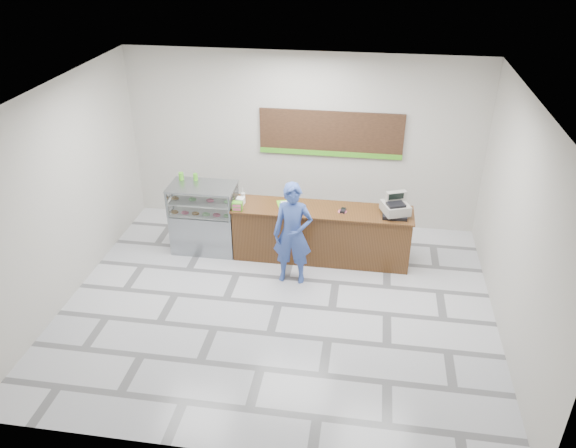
# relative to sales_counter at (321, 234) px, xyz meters

# --- Properties ---
(floor) EXTENTS (7.00, 7.00, 0.00)m
(floor) POSITION_rel_sales_counter_xyz_m (-0.55, -1.55, -0.52)
(floor) COLOR silver
(floor) RESTS_ON ground
(back_wall) EXTENTS (7.00, 0.00, 7.00)m
(back_wall) POSITION_rel_sales_counter_xyz_m (-0.55, 1.45, 1.23)
(back_wall) COLOR beige
(back_wall) RESTS_ON floor
(ceiling) EXTENTS (7.00, 7.00, 0.00)m
(ceiling) POSITION_rel_sales_counter_xyz_m (-0.55, -1.55, 2.98)
(ceiling) COLOR silver
(ceiling) RESTS_ON back_wall
(sales_counter) EXTENTS (3.26, 0.76, 1.03)m
(sales_counter) POSITION_rel_sales_counter_xyz_m (0.00, 0.00, 0.00)
(sales_counter) COLOR #5A3217
(sales_counter) RESTS_ON floor
(display_case) EXTENTS (1.22, 0.72, 1.33)m
(display_case) POSITION_rel_sales_counter_xyz_m (-2.22, -0.00, 0.16)
(display_case) COLOR gray
(display_case) RESTS_ON floor
(menu_board) EXTENTS (2.80, 0.06, 0.90)m
(menu_board) POSITION_rel_sales_counter_xyz_m (-0.00, 1.41, 1.42)
(menu_board) COLOR black
(menu_board) RESTS_ON back_wall
(cash_register) EXTENTS (0.56, 0.57, 0.40)m
(cash_register) POSITION_rel_sales_counter_xyz_m (1.28, -0.04, 0.66)
(cash_register) COLOR black
(cash_register) RESTS_ON sales_counter
(card_terminal) EXTENTS (0.11, 0.18, 0.04)m
(card_terminal) POSITION_rel_sales_counter_xyz_m (0.38, -0.04, 0.53)
(card_terminal) COLOR black
(card_terminal) RESTS_ON sales_counter
(serving_tray) EXTENTS (0.43, 0.36, 0.02)m
(serving_tray) POSITION_rel_sales_counter_xyz_m (-0.65, 0.10, 0.52)
(serving_tray) COLOR #61D21F
(serving_tray) RESTS_ON sales_counter
(napkin_box) EXTENTS (0.15, 0.15, 0.12)m
(napkin_box) POSITION_rel_sales_counter_xyz_m (-1.50, -0.03, 0.57)
(napkin_box) COLOR white
(napkin_box) RESTS_ON sales_counter
(straw_cup) EXTENTS (0.08, 0.08, 0.12)m
(straw_cup) POSITION_rel_sales_counter_xyz_m (-1.50, 0.18, 0.57)
(straw_cup) COLOR silver
(straw_cup) RESTS_ON sales_counter
(promo_box) EXTENTS (0.18, 0.13, 0.16)m
(promo_box) POSITION_rel_sales_counter_xyz_m (-1.50, -0.27, 0.59)
(promo_box) COLOR #4AA522
(promo_box) RESTS_ON sales_counter
(donut_decal) EXTENTS (0.16, 0.16, 0.00)m
(donut_decal) POSITION_rel_sales_counter_xyz_m (0.36, -0.05, 0.52)
(donut_decal) COLOR #CF5277
(donut_decal) RESTS_ON sales_counter
(green_cup_left) EXTENTS (0.09, 0.09, 0.14)m
(green_cup_left) POSITION_rel_sales_counter_xyz_m (-2.67, 0.20, 0.89)
(green_cup_left) COLOR #4AA522
(green_cup_left) RESTS_ON display_case
(green_cup_right) EXTENTS (0.08, 0.08, 0.13)m
(green_cup_right) POSITION_rel_sales_counter_xyz_m (-2.40, 0.23, 0.88)
(green_cup_right) COLOR #4AA522
(green_cup_right) RESTS_ON display_case
(customer) EXTENTS (0.68, 0.45, 1.85)m
(customer) POSITION_rel_sales_counter_xyz_m (-0.42, -0.79, 0.41)
(customer) COLOR #354E9B
(customer) RESTS_ON floor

